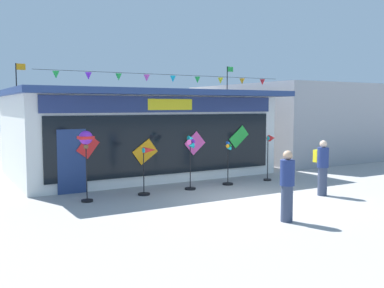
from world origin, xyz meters
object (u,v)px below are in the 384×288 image
Objects in this scene: wind_spinner_right at (271,147)px; wind_spinner_left at (147,164)px; person_near_camera at (287,186)px; wind_spinner_center_right at (228,163)px; person_mid_plaza at (322,166)px; kite_shop_building at (136,132)px; wind_spinner_far_left at (86,144)px; wind_spinner_center_left at (191,154)px.

wind_spinner_left is at bearing -178.73° from wind_spinner_right.
wind_spinner_right is at bearing -34.39° from person_near_camera.
wind_spinner_center_right is 0.90× the size of person_mid_plaza.
wind_spinner_right is at bearing -50.14° from kite_shop_building.
wind_spinner_right is 0.99× the size of person_near_camera.
wind_spinner_left is 5.30m from person_mid_plaza.
wind_spinner_far_left is 5.07m from wind_spinner_center_right.
kite_shop_building is 6.54× the size of wind_spinner_center_right.
person_mid_plaza is at bearing -31.51° from wind_spinner_left.
person_mid_plaza is (6.42, -2.73, -0.77)m from wind_spinner_far_left.
wind_spinner_right reaches higher than wind_spinner_left.
wind_spinner_center_right is (1.55, 0.10, -0.40)m from wind_spinner_center_left.
wind_spinner_center_right is at bearing 113.21° from person_mid_plaza.
wind_spinner_right reaches higher than wind_spinner_center_right.
kite_shop_building is 4.57m from wind_spinner_center_right.
wind_spinner_far_left is at bearing -179.17° from wind_spinner_center_left.
wind_spinner_center_left is 3.44m from wind_spinner_right.
wind_spinner_far_left is 7.02m from person_mid_plaza.
wind_spinner_center_left is 1.06× the size of wind_spinner_right.
wind_spinner_left is 0.89× the size of wind_spinner_right.
wind_spinner_far_left reaches higher than wind_spinner_center_left.
person_mid_plaza reaches higher than wind_spinner_left.
wind_spinner_center_right is (1.61, -4.18, -0.90)m from kite_shop_building.
kite_shop_building is 5.90× the size of person_near_camera.
person_near_camera is at bearing -153.48° from person_mid_plaza.
wind_spinner_left is 4.75m from person_near_camera.
person_mid_plaza is (-0.45, -2.88, -0.35)m from wind_spinner_right.
kite_shop_building reaches higher than person_mid_plaza.
person_near_camera is 3.46m from person_mid_plaza.
wind_spinner_far_left is (-3.38, -4.33, -0.00)m from kite_shop_building.
kite_shop_building is at bearing 90.74° from wind_spinner_center_left.
wind_spinner_center_left is 4.52m from person_near_camera.
wind_spinner_far_left is 1.21× the size of wind_spinner_right.
kite_shop_building reaches higher than wind_spinner_center_right.
wind_spinner_center_left reaches higher than person_mid_plaza.
wind_spinner_center_left reaches higher than wind_spinner_left.
wind_spinner_center_right is at bearing 2.02° from wind_spinner_left.
wind_spinner_center_right is at bearing 1.70° from wind_spinner_far_left.
wind_spinner_right is at bearing 1.24° from wind_spinner_far_left.
kite_shop_building is at bearing 111.00° from wind_spinner_center_right.
wind_spinner_center_left is 4.09m from person_mid_plaza.
person_near_camera is (-1.56, -4.60, 0.09)m from wind_spinner_center_right.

